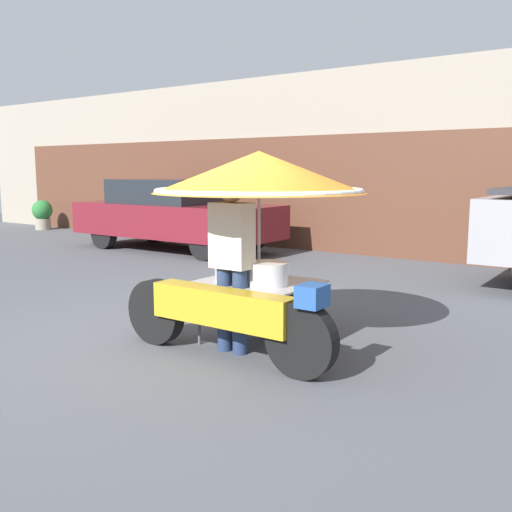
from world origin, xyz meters
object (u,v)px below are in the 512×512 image
object	(u,v)px
parked_car	(174,214)
vendor_person	(232,257)
potted_plant	(42,213)
vendor_motorcycle_cart	(256,195)

from	to	relation	value
parked_car	vendor_person	bearing A→B (deg)	-42.36
potted_plant	parked_car	bearing A→B (deg)	-8.77
parked_car	potted_plant	size ratio (longest dim) A/B	5.48
vendor_motorcycle_cart	potted_plant	xyz separation A→B (m)	(-11.34, 5.42, -0.99)
parked_car	potted_plant	bearing A→B (deg)	171.23
vendor_motorcycle_cart	parked_car	size ratio (longest dim) A/B	0.49
vendor_person	parked_car	distance (m)	7.11
vendor_person	parked_car	size ratio (longest dim) A/B	0.35
vendor_motorcycle_cart	vendor_person	size ratio (longest dim) A/B	1.42
vendor_person	potted_plant	size ratio (longest dim) A/B	1.91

